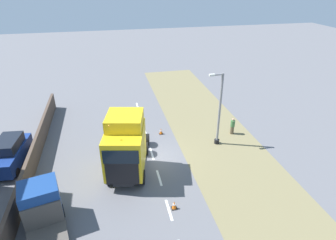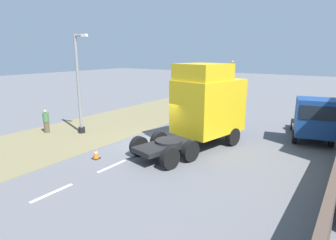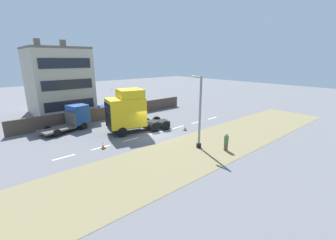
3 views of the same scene
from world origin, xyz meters
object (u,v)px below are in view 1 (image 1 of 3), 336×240
at_px(pedestrian, 232,126).
at_px(traffic_cone_trailing, 174,205).
at_px(lamp_post, 219,114).
at_px(traffic_cone_lead, 161,131).
at_px(lorry_cab, 126,146).
at_px(flatbed_truck, 42,208).
at_px(parked_car, 10,153).

height_order(pedestrian, traffic_cone_trailing, pedestrian).
height_order(lamp_post, traffic_cone_lead, lamp_post).
distance_m(pedestrian, traffic_cone_lead, 6.57).
bearing_deg(traffic_cone_lead, pedestrian, 167.83).
distance_m(lorry_cab, flatbed_truck, 6.56).
distance_m(lamp_post, traffic_cone_lead, 5.72).
bearing_deg(lamp_post, lorry_cab, 17.14).
distance_m(parked_car, pedestrian, 18.57).
height_order(parked_car, traffic_cone_lead, parked_car).
distance_m(lorry_cab, pedestrian, 10.72).
bearing_deg(parked_car, traffic_cone_trailing, 152.89).
relative_size(flatbed_truck, lamp_post, 0.87).
distance_m(flatbed_truck, pedestrian, 16.92).
xyz_separation_m(traffic_cone_lead, traffic_cone_trailing, (1.02, 9.33, 0.00)).
distance_m(flatbed_truck, traffic_cone_trailing, 7.71).
distance_m(flatbed_truck, parked_car, 7.89).
distance_m(lamp_post, traffic_cone_trailing, 8.94).
relative_size(parked_car, pedestrian, 3.07).
bearing_deg(traffic_cone_lead, lorry_cab, 55.38).
bearing_deg(parked_car, lamp_post, -176.06).
height_order(flatbed_truck, traffic_cone_lead, flatbed_truck).
bearing_deg(lorry_cab, traffic_cone_lead, -111.99).
distance_m(lorry_cab, lamp_post, 8.27).
distance_m(parked_car, lamp_post, 16.62).
bearing_deg(flatbed_truck, traffic_cone_trailing, -14.80).
bearing_deg(traffic_cone_trailing, parked_car, -33.23).
height_order(lorry_cab, traffic_cone_trailing, lorry_cab).
relative_size(lorry_cab, flatbed_truck, 1.30).
bearing_deg(lamp_post, traffic_cone_trailing, 51.02).
relative_size(flatbed_truck, pedestrian, 3.51).
bearing_deg(pedestrian, lamp_post, 32.25).
xyz_separation_m(lamp_post, traffic_cone_trailing, (5.39, 6.66, -2.55)).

